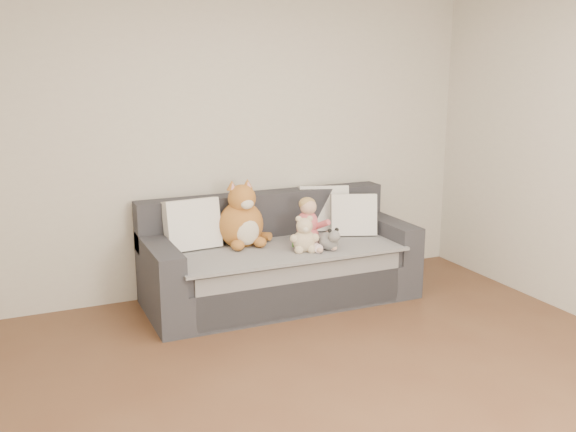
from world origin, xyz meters
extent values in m
plane|color=brown|center=(0.00, 0.00, 0.00)|extent=(5.00, 5.00, 0.00)
plane|color=beige|center=(0.00, 2.50, 1.30)|extent=(4.50, 0.00, 4.50)
cube|color=#2C2C31|center=(0.28, 2.02, 0.15)|extent=(2.20, 0.90, 0.30)
cube|color=#2C2C31|center=(0.28, 1.99, 0.38)|extent=(1.90, 0.80, 0.15)
cube|color=#2C2C31|center=(0.28, 2.37, 0.65)|extent=(2.20, 0.20, 0.40)
cube|color=#2C2C31|center=(-0.72, 2.02, 0.45)|extent=(0.20, 0.90, 0.30)
cube|color=#2C2C31|center=(1.28, 2.02, 0.45)|extent=(0.20, 0.90, 0.30)
cube|color=gray|center=(0.28, 1.97, 0.46)|extent=(1.85, 0.88, 0.02)
cube|color=gray|center=(0.28, 1.58, 0.23)|extent=(1.70, 0.02, 0.41)
cube|color=silver|center=(-0.40, 2.21, 0.67)|extent=(0.45, 0.23, 0.41)
cube|color=silver|center=(0.83, 2.32, 0.67)|extent=(0.47, 0.32, 0.41)
cube|color=silver|center=(0.98, 2.07, 0.65)|extent=(0.43, 0.30, 0.37)
ellipsoid|color=#CB476F|center=(0.50, 1.96, 0.55)|extent=(0.19, 0.15, 0.15)
ellipsoid|color=#CB476F|center=(0.50, 1.97, 0.65)|extent=(0.18, 0.15, 0.20)
ellipsoid|color=#DBAA8C|center=(0.50, 1.96, 0.79)|extent=(0.13, 0.13, 0.13)
ellipsoid|color=tan|center=(0.50, 1.97, 0.81)|extent=(0.14, 0.14, 0.11)
cylinder|color=#CB476F|center=(0.41, 1.90, 0.63)|extent=(0.08, 0.19, 0.12)
cylinder|color=#CB476F|center=(0.59, 1.92, 0.63)|extent=(0.12, 0.19, 0.12)
ellipsoid|color=#DBAA8C|center=(0.40, 1.82, 0.57)|extent=(0.05, 0.05, 0.05)
ellipsoid|color=#DBAA8C|center=(0.63, 1.85, 0.57)|extent=(0.05, 0.05, 0.05)
cylinder|color=#E5B2C6|center=(0.46, 1.79, 0.51)|extent=(0.08, 0.24, 0.08)
cylinder|color=#E5B2C6|center=(0.57, 1.81, 0.51)|extent=(0.13, 0.24, 0.08)
ellipsoid|color=#DBAA8C|center=(0.46, 1.68, 0.50)|extent=(0.05, 0.07, 0.04)
ellipsoid|color=#DBAA8C|center=(0.60, 1.69, 0.50)|extent=(0.05, 0.07, 0.04)
ellipsoid|color=#A55124|center=(-0.01, 2.16, 0.64)|extent=(0.37, 0.32, 0.39)
ellipsoid|color=beige|center=(0.00, 2.04, 0.61)|extent=(0.19, 0.09, 0.22)
ellipsoid|color=#A55124|center=(-0.01, 2.13, 0.87)|extent=(0.23, 0.23, 0.23)
ellipsoid|color=beige|center=(0.00, 2.04, 0.84)|extent=(0.11, 0.07, 0.08)
cone|color=#A55124|center=(-0.08, 2.17, 0.97)|extent=(0.10, 0.10, 0.08)
cone|color=pink|center=(-0.08, 2.15, 0.97)|extent=(0.06, 0.06, 0.05)
cone|color=#A55124|center=(0.06, 2.18, 0.97)|extent=(0.10, 0.10, 0.08)
cone|color=pink|center=(0.06, 2.16, 0.97)|extent=(0.06, 0.06, 0.05)
ellipsoid|color=#A55124|center=(-0.09, 2.01, 0.52)|extent=(0.11, 0.13, 0.09)
ellipsoid|color=#A55124|center=(0.10, 2.03, 0.52)|extent=(0.11, 0.13, 0.09)
cylinder|color=#A55124|center=(0.16, 2.23, 0.51)|extent=(0.20, 0.24, 0.09)
ellipsoid|color=tan|center=(0.38, 1.79, 0.56)|extent=(0.18, 0.16, 0.18)
ellipsoid|color=tan|center=(0.38, 1.78, 0.68)|extent=(0.13, 0.13, 0.13)
ellipsoid|color=tan|center=(0.34, 1.80, 0.74)|extent=(0.05, 0.05, 0.05)
ellipsoid|color=tan|center=(0.42, 1.77, 0.74)|extent=(0.05, 0.05, 0.05)
ellipsoid|color=beige|center=(0.37, 1.73, 0.67)|extent=(0.05, 0.05, 0.05)
ellipsoid|color=tan|center=(0.29, 1.79, 0.59)|extent=(0.07, 0.07, 0.07)
ellipsoid|color=tan|center=(0.46, 1.74, 0.59)|extent=(0.07, 0.07, 0.07)
ellipsoid|color=tan|center=(0.32, 1.74, 0.50)|extent=(0.07, 0.07, 0.07)
ellipsoid|color=tan|center=(0.42, 1.72, 0.50)|extent=(0.07, 0.07, 0.07)
ellipsoid|color=white|center=(0.58, 1.75, 0.54)|extent=(0.16, 0.20, 0.14)
ellipsoid|color=white|center=(0.58, 1.66, 0.60)|extent=(0.09, 0.09, 0.09)
ellipsoid|color=black|center=(0.55, 1.67, 0.65)|extent=(0.03, 0.03, 0.03)
ellipsoid|color=black|center=(0.61, 1.68, 0.65)|extent=(0.03, 0.03, 0.03)
cylinder|color=#73348F|center=(0.36, 1.84, 0.52)|extent=(0.08, 0.08, 0.09)
cone|color=#4C9C3C|center=(0.36, 1.84, 0.58)|extent=(0.07, 0.07, 0.04)
cylinder|color=#4C9C3C|center=(0.32, 1.85, 0.53)|extent=(0.02, 0.02, 0.07)
cylinder|color=#4C9C3C|center=(0.41, 1.84, 0.53)|extent=(0.02, 0.02, 0.07)
camera|label=1|loc=(-1.71, -2.61, 1.91)|focal=40.00mm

